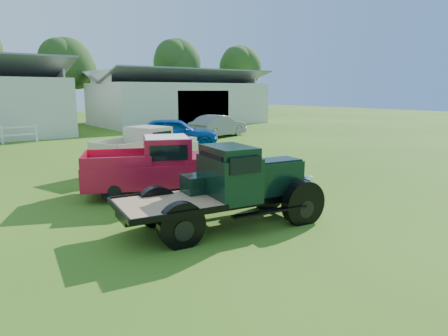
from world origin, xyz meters
TOP-DOWN VIEW (x-y plane):
  - ground at (0.00, 0.00)m, footprint 120.00×120.00m
  - shed_right at (14.00, 27.00)m, footprint 16.80×9.20m
  - tree_c at (5.00, 33.00)m, footprint 5.40×5.40m
  - tree_d at (18.00, 34.00)m, footprint 6.00×6.00m
  - tree_e at (26.00, 32.00)m, footprint 5.70×5.70m
  - vintage_flatbed at (-1.06, -0.54)m, footprint 5.31×2.75m
  - red_pickup at (-0.77, 3.16)m, footprint 5.58×3.99m
  - white_pickup at (0.62, 7.21)m, footprint 5.23×3.33m
  - misc_car_blue at (5.00, 12.44)m, footprint 5.50×4.36m
  - misc_car_grey at (10.22, 15.14)m, footprint 5.09×2.91m

SIDE VIEW (x-z plane):
  - ground at x=0.00m, z-range 0.00..0.00m
  - misc_car_grey at x=10.22m, z-range 0.00..1.59m
  - misc_car_blue at x=5.00m, z-range 0.00..1.76m
  - white_pickup at x=0.62m, z-range 0.00..1.79m
  - red_pickup at x=-0.77m, z-range 0.00..1.90m
  - vintage_flatbed at x=-1.06m, z-range 0.00..2.01m
  - shed_right at x=14.00m, z-range 0.00..5.20m
  - tree_c at x=5.00m, z-range 0.00..9.00m
  - tree_e at x=26.00m, z-range 0.00..9.50m
  - tree_d at x=18.00m, z-range 0.00..10.00m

